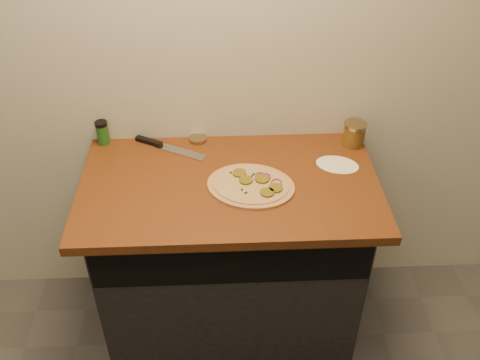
{
  "coord_description": "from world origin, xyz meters",
  "views": [
    {
      "loc": [
        -0.03,
        -0.26,
        2.22
      ],
      "look_at": [
        0.04,
        1.36,
        0.95
      ],
      "focal_mm": 40.0,
      "sensor_mm": 36.0,
      "label": 1
    }
  ],
  "objects_px": {
    "pizza": "(252,185)",
    "salsa_jar": "(354,134)",
    "chefs_knife": "(164,146)",
    "spice_shaker": "(102,132)"
  },
  "relations": [
    {
      "from": "chefs_knife",
      "to": "spice_shaker",
      "type": "bearing_deg",
      "value": 170.0
    },
    {
      "from": "pizza",
      "to": "salsa_jar",
      "type": "relative_size",
      "value": 3.95
    },
    {
      "from": "chefs_knife",
      "to": "salsa_jar",
      "type": "bearing_deg",
      "value": -0.8
    },
    {
      "from": "pizza",
      "to": "chefs_knife",
      "type": "height_order",
      "value": "pizza"
    },
    {
      "from": "salsa_jar",
      "to": "spice_shaker",
      "type": "bearing_deg",
      "value": 176.95
    },
    {
      "from": "salsa_jar",
      "to": "spice_shaker",
      "type": "distance_m",
      "value": 1.09
    },
    {
      "from": "salsa_jar",
      "to": "pizza",
      "type": "bearing_deg",
      "value": -148.83
    },
    {
      "from": "pizza",
      "to": "spice_shaker",
      "type": "relative_size",
      "value": 3.9
    },
    {
      "from": "pizza",
      "to": "spice_shaker",
      "type": "distance_m",
      "value": 0.72
    },
    {
      "from": "salsa_jar",
      "to": "spice_shaker",
      "type": "relative_size",
      "value": 0.99
    }
  ]
}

